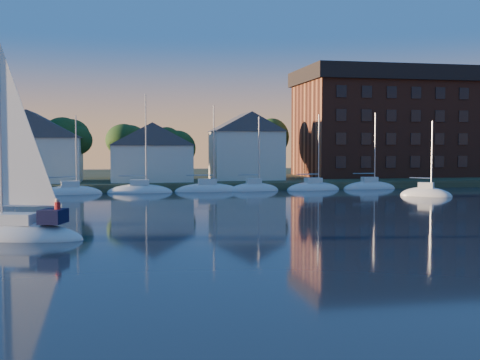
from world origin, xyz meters
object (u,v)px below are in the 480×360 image
object	(u,v)px
clubhouse_east	(246,145)
hero_sailboat	(18,230)
clubhouse_west	(32,146)
condo_block	(392,122)
clubhouse_centre	(151,152)
drifting_sailboat_right	(426,195)

from	to	relation	value
clubhouse_east	hero_sailboat	bearing A→B (deg)	-118.14
clubhouse_west	condo_block	size ratio (longest dim) A/B	0.44
clubhouse_centre	drifting_sailboat_right	xyz separation A→B (m)	(31.14, -19.73, -5.04)
clubhouse_east	condo_block	xyz separation A→B (m)	(26.00, 5.95, 3.79)
clubhouse_centre	drifting_sailboat_right	size ratio (longest dim) A/B	1.16
clubhouse_west	drifting_sailboat_right	distance (m)	51.83
clubhouse_centre	hero_sailboat	size ratio (longest dim) A/B	0.82
clubhouse_centre	hero_sailboat	bearing A→B (deg)	-103.69
clubhouse_east	condo_block	world-z (taller)	condo_block
clubhouse_centre	hero_sailboat	world-z (taller)	hero_sailboat
clubhouse_centre	clubhouse_west	bearing A→B (deg)	176.42
clubhouse_west	clubhouse_east	distance (m)	30.02
clubhouse_centre	condo_block	bearing A→B (deg)	11.24
clubhouse_west	hero_sailboat	world-z (taller)	hero_sailboat
clubhouse_west	condo_block	bearing A→B (deg)	7.07
clubhouse_west	clubhouse_east	bearing A→B (deg)	1.91
clubhouse_west	clubhouse_centre	bearing A→B (deg)	-3.58
clubhouse_west	hero_sailboat	bearing A→B (deg)	-83.47
clubhouse_centre	drifting_sailboat_right	distance (m)	37.21
clubhouse_east	drifting_sailboat_right	xyz separation A→B (m)	(17.14, -21.73, -5.90)
clubhouse_west	condo_block	xyz separation A→B (m)	(56.00, 6.95, 3.86)
clubhouse_west	hero_sailboat	size ratio (longest dim) A/B	0.97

